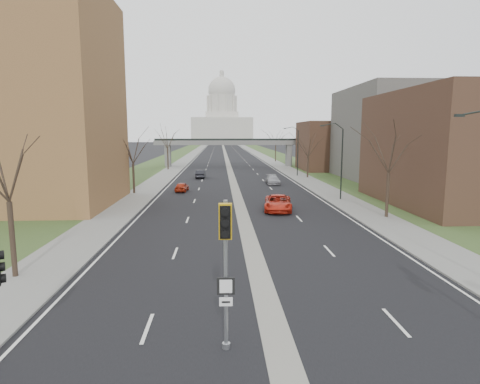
{
  "coord_description": "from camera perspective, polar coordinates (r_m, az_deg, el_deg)",
  "views": [
    {
      "loc": [
        -2.1,
        -12.99,
        7.62
      ],
      "look_at": [
        -0.81,
        12.39,
        3.9
      ],
      "focal_mm": 30.0,
      "sensor_mm": 36.0,
      "label": 1
    }
  ],
  "objects": [
    {
      "name": "tree_right_c",
      "position": [
        109.05,
        5.11,
        8.0
      ],
      "size": [
        7.65,
        7.65,
        9.99
      ],
      "color": "#382B21",
      "rests_on": "sidewalk_right"
    },
    {
      "name": "sidewalk_left",
      "position": [
        163.47,
        -6.4,
        5.64
      ],
      "size": [
        4.0,
        600.0,
        0.12
      ],
      "primitive_type": "cube",
      "color": "gray",
      "rests_on": "ground"
    },
    {
      "name": "sidewalk_right",
      "position": [
        163.78,
        2.05,
        5.69
      ],
      "size": [
        4.0,
        600.0,
        0.12
      ],
      "primitive_type": "cube",
      "color": "gray",
      "rests_on": "ground"
    },
    {
      "name": "capitol",
      "position": [
        333.18,
        -2.58,
        10.22
      ],
      "size": [
        48.0,
        42.0,
        55.75
      ],
      "color": "#BBB8AB",
      "rests_on": "ground"
    },
    {
      "name": "car_right_mid",
      "position": [
        60.9,
        4.67,
        1.75
      ],
      "size": [
        1.93,
        4.63,
        1.34
      ],
      "primitive_type": "imported",
      "rotation": [
        0.0,
        0.0,
        -0.01
      ],
      "color": "gray",
      "rests_on": "ground"
    },
    {
      "name": "tree_left_b",
      "position": [
        52.16,
        -15.06,
        6.52
      ],
      "size": [
        6.75,
        6.75,
        8.81
      ],
      "color": "#382B21",
      "rests_on": "sidewalk_left"
    },
    {
      "name": "median_strip",
      "position": [
        163.19,
        -2.17,
        5.66
      ],
      "size": [
        1.2,
        600.0,
        0.02
      ],
      "primitive_type": "cube",
      "color": "gray",
      "rests_on": "ground"
    },
    {
      "name": "tree_left_a",
      "position": [
        23.68,
        -30.43,
        4.81
      ],
      "size": [
        7.2,
        7.2,
        9.4
      ],
      "color": "#382B21",
      "rests_on": "sidewalk_left"
    },
    {
      "name": "tree_left_c",
      "position": [
        85.69,
        -10.3,
        7.82
      ],
      "size": [
        7.65,
        7.65,
        9.99
      ],
      "color": "#382B21",
      "rests_on": "sidewalk_left"
    },
    {
      "name": "commercial_block_far",
      "position": [
        86.46,
        13.37,
        6.38
      ],
      "size": [
        14.0,
        14.0,
        10.0
      ],
      "primitive_type": "cube",
      "color": "#4D3024",
      "rests_on": "ground"
    },
    {
      "name": "car_left_near",
      "position": [
        53.46,
        -8.28,
        0.72
      ],
      "size": [
        1.76,
        3.74,
        1.24
      ],
      "primitive_type": "imported",
      "rotation": [
        0.0,
        0.0,
        3.06
      ],
      "color": "#A52912",
      "rests_on": "ground"
    },
    {
      "name": "streetlight_far",
      "position": [
        72.19,
        7.62,
        7.73
      ],
      "size": [
        2.61,
        0.2,
        8.7
      ],
      "color": "black",
      "rests_on": "sidewalk_right"
    },
    {
      "name": "car_right_near",
      "position": [
        39.96,
        5.42,
        -1.55
      ],
      "size": [
        3.34,
        5.96,
        1.57
      ],
      "primitive_type": "imported",
      "rotation": [
        0.0,
        0.0,
        -0.13
      ],
      "color": "red",
      "rests_on": "ground"
    },
    {
      "name": "commercial_block_near",
      "position": [
        48.62,
        29.71,
        5.34
      ],
      "size": [
        16.0,
        20.0,
        12.0
      ],
      "primitive_type": "cube",
      "color": "#4D3024",
      "rests_on": "ground"
    },
    {
      "name": "grass_verge_left",
      "position": [
        163.94,
        -8.5,
        5.6
      ],
      "size": [
        8.0,
        600.0,
        0.1
      ],
      "primitive_type": "cube",
      "color": "#324821",
      "rests_on": "ground"
    },
    {
      "name": "signal_pole_median",
      "position": [
        13.64,
        -2.06,
        -8.14
      ],
      "size": [
        0.62,
        0.88,
        5.39
      ],
      "rotation": [
        0.0,
        0.0,
        -0.03
      ],
      "color": "gray",
      "rests_on": "ground"
    },
    {
      "name": "pedestrian_bridge",
      "position": [
        93.06,
        -1.62,
        6.62
      ],
      "size": [
        34.0,
        3.0,
        6.45
      ],
      "color": "slate",
      "rests_on": "ground"
    },
    {
      "name": "tree_right_b",
      "position": [
        69.67,
        9.69,
        6.74
      ],
      "size": [
        6.3,
        6.3,
        8.22
      ],
      "color": "#382B21",
      "rests_on": "sidewalk_right"
    },
    {
      "name": "ground",
      "position": [
        15.21,
        5.85,
        -21.79
      ],
      "size": [
        700.0,
        700.0,
        0.0
      ],
      "primitive_type": "plane",
      "color": "black",
      "rests_on": "ground"
    },
    {
      "name": "commercial_block_mid",
      "position": [
        71.63,
        22.16,
        7.63
      ],
      "size": [
        18.0,
        22.0,
        15.0
      ],
      "primitive_type": "cube",
      "color": "#5A5852",
      "rests_on": "ground"
    },
    {
      "name": "tree_right_a",
      "position": [
        38.13,
        20.56,
        6.33
      ],
      "size": [
        7.2,
        7.2,
        9.4
      ],
      "color": "#382B21",
      "rests_on": "sidewalk_right"
    },
    {
      "name": "grass_verge_right",
      "position": [
        164.4,
        4.15,
        5.68
      ],
      "size": [
        8.0,
        600.0,
        0.1
      ],
      "primitive_type": "cube",
      "color": "#324821",
      "rests_on": "ground"
    },
    {
      "name": "road_surface",
      "position": [
        163.19,
        -2.17,
        5.66
      ],
      "size": [
        20.0,
        600.0,
        0.01
      ],
      "primitive_type": "cube",
      "color": "black",
      "rests_on": "ground"
    },
    {
      "name": "streetlight_mid",
      "position": [
        46.86,
        13.43,
        7.29
      ],
      "size": [
        2.61,
        0.2,
        8.7
      ],
      "color": "black",
      "rests_on": "sidewalk_right"
    },
    {
      "name": "car_left_far",
      "position": [
        69.27,
        -5.64,
        2.56
      ],
      "size": [
        1.59,
        4.29,
        1.4
      ],
      "primitive_type": "imported",
      "rotation": [
        0.0,
        0.0,
        3.12
      ],
      "color": "black",
      "rests_on": "ground"
    }
  ]
}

